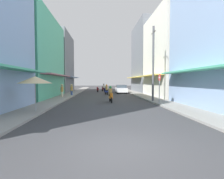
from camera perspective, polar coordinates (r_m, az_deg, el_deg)
ground_plane at (r=28.05m, az=-2.49°, el=-1.52°), size 118.02×118.02×0.00m
sidewalk_left at (r=28.42m, az=-13.16°, el=-1.41°), size 2.07×61.64×0.12m
sidewalk_right at (r=28.65m, az=8.10°, el=-1.33°), size 2.07×61.64×0.12m
building_left_mid at (r=24.14m, az=-25.15°, el=9.39°), size 7.05×11.69×9.95m
building_left_far at (r=35.05m, az=-18.26°, el=8.03°), size 7.05×9.79×10.83m
building_right_mid at (r=25.50m, az=19.48°, el=10.32°), size 7.05×10.19×11.01m
building_right_far at (r=35.76m, az=12.55°, el=9.81°), size 7.05×10.72×13.09m
motorbike_red at (r=33.23m, az=-4.66°, el=-0.01°), size 0.55×1.81×0.96m
motorbike_orange at (r=16.96m, az=-0.44°, el=-1.83°), size 0.55×1.81×1.58m
motorbike_maroon at (r=35.25m, az=-2.77°, el=0.47°), size 0.74×1.75×1.58m
motorbike_blue at (r=26.55m, az=-1.86°, el=-0.23°), size 0.60×1.80×1.58m
parked_car at (r=30.15m, az=2.95°, el=0.18°), size 1.77×4.10×1.45m
pedestrian_far at (r=22.56m, az=-15.87°, el=-0.16°), size 0.44×0.44×1.72m
pedestrian_foreground at (r=25.12m, az=-12.94°, el=0.08°), size 0.44×0.44×1.66m
vendor_umbrella at (r=12.12m, az=-23.60°, el=2.87°), size 2.11×2.11×2.35m
utility_pole at (r=17.66m, az=13.16°, el=8.14°), size 0.20×1.20×7.32m
street_sign_no_entry at (r=15.47m, az=15.08°, el=1.41°), size 0.07×0.60×2.65m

